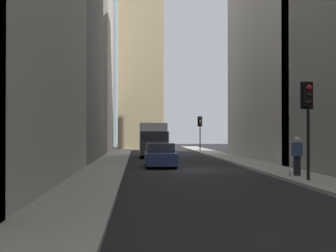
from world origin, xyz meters
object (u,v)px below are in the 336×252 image
(delivery_truck, at_px, (153,140))
(discarded_bottle, at_px, (290,174))
(traffic_light_midblock, at_px, (200,125))
(pedestrian, at_px, (297,154))
(sedan_navy, at_px, (160,156))
(traffic_light_foreground, at_px, (308,108))

(delivery_truck, bearing_deg, discarded_bottle, -166.62)
(traffic_light_midblock, height_order, pedestrian, traffic_light_midblock)
(delivery_truck, xyz_separation_m, discarded_bottle, (-21.90, -5.21, -1.21))
(sedan_navy, bearing_deg, traffic_light_midblock, -11.98)
(traffic_light_midblock, xyz_separation_m, discarded_bottle, (-34.27, 0.26, -2.60))
(discarded_bottle, bearing_deg, traffic_light_foreground, -172.96)
(delivery_truck, bearing_deg, pedestrian, -165.20)
(discarded_bottle, bearing_deg, traffic_light_midblock, -0.43)
(sedan_navy, bearing_deg, discarded_bottle, -148.57)
(sedan_navy, xyz_separation_m, pedestrian, (-8.06, -5.66, 0.41))
(delivery_truck, relative_size, discarded_bottle, 23.93)
(traffic_light_foreground, distance_m, pedestrian, 2.97)
(pedestrian, distance_m, discarded_bottle, 1.05)
(sedan_navy, bearing_deg, pedestrian, -144.91)
(traffic_light_foreground, height_order, pedestrian, traffic_light_foreground)
(traffic_light_foreground, xyz_separation_m, discarded_bottle, (1.77, 0.22, -2.78))
(delivery_truck, relative_size, pedestrian, 3.77)
(delivery_truck, bearing_deg, sedan_navy, -180.00)
(pedestrian, bearing_deg, traffic_light_midblock, 0.34)
(sedan_navy, bearing_deg, delivery_truck, 0.00)
(sedan_navy, distance_m, traffic_light_foreground, 11.87)
(sedan_navy, relative_size, discarded_bottle, 15.93)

